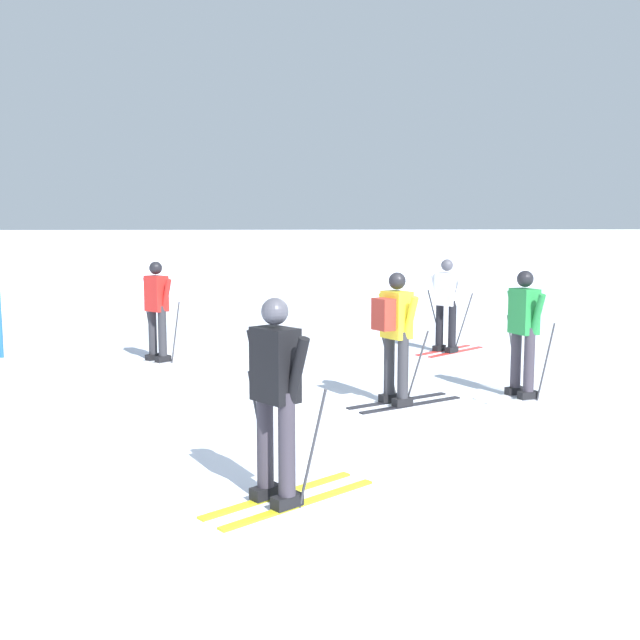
{
  "coord_description": "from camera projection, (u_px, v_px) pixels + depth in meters",
  "views": [
    {
      "loc": [
        -5.14,
        -5.95,
        2.25
      ],
      "look_at": [
        1.09,
        3.03,
        0.9
      ],
      "focal_mm": 41.44,
      "sensor_mm": 36.0,
      "label": 1
    }
  ],
  "objects": [
    {
      "name": "skier_black",
      "position": [
        276.0,
        395.0,
        5.96
      ],
      "size": [
        1.63,
        1.0,
        1.71
      ],
      "color": "gold",
      "rests_on": "ground"
    },
    {
      "name": "ground_plane",
      "position": [
        396.0,
        437.0,
        8.03
      ],
      "size": [
        120.0,
        120.0,
        0.0
      ],
      "primitive_type": "plane",
      "color": "silver"
    },
    {
      "name": "skier_red",
      "position": [
        157.0,
        308.0,
        12.47
      ],
      "size": [
        1.64,
        0.98,
        1.71
      ],
      "color": "silver",
      "rests_on": "ground"
    },
    {
      "name": "skier_yellow",
      "position": [
        395.0,
        332.0,
        9.36
      ],
      "size": [
        1.61,
        1.0,
        1.71
      ],
      "color": "black",
      "rests_on": "ground"
    },
    {
      "name": "skier_green",
      "position": [
        524.0,
        330.0,
        9.78
      ],
      "size": [
        1.64,
        0.98,
        1.71
      ],
      "color": "silver",
      "rests_on": "ground"
    },
    {
      "name": "skier_white",
      "position": [
        447.0,
        303.0,
        13.41
      ],
      "size": [
        1.64,
        0.99,
        1.71
      ],
      "color": "red",
      "rests_on": "ground"
    }
  ]
}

